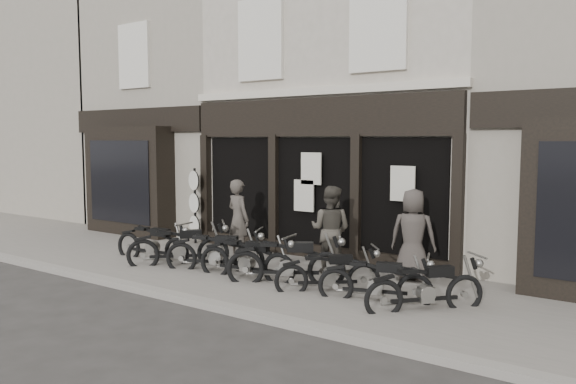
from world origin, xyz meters
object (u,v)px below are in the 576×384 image
Objects in this scene: advert_sign_post at (194,209)px; man_right at (413,235)px; man_left at (238,219)px; motorcycle_0 at (153,247)px; motorcycle_7 at (426,293)px; motorcycle_5 at (329,277)px; motorcycle_2 at (216,256)px; man_centre at (331,229)px; motorcycle_3 at (247,263)px; motorcycle_6 at (376,285)px; motorcycle_1 at (180,251)px; motorcycle_4 at (287,266)px.

man_right is at bearing 13.42° from advert_sign_post.
advert_sign_post reaches higher than man_left.
motorcycle_0 is 1.28× the size of motorcycle_7.
man_right is (0.96, 1.63, 0.66)m from motorcycle_5.
motorcycle_2 is 1.44m from man_left.
advert_sign_post reaches higher than motorcycle_5.
man_right is at bearing 71.40° from motorcycle_7.
motorcycle_2 is at bearing 20.79° from man_centre.
motorcycle_0 is 4.80m from motorcycle_5.
man_right is 6.44m from advert_sign_post.
motorcycle_5 is 0.96× the size of motorcycle_7.
motorcycle_3 reaches higher than motorcycle_6.
motorcycle_0 is 0.99× the size of motorcycle_3.
man_left is (0.65, 1.27, 0.63)m from motorcycle_1.
man_centre reaches higher than motorcycle_0.
motorcycle_5 is (1.87, 0.11, -0.04)m from motorcycle_3.
motorcycle_0 is at bearing 7.61° from man_centre.
motorcycle_2 is 1.86m from motorcycle_4.
motorcycle_5 is 0.90× the size of man_right.
man_right reaches higher than motorcycle_1.
motorcycle_6 reaches higher than motorcycle_5.
motorcycle_2 reaches higher than motorcycle_6.
motorcycle_7 is 2.07m from man_right.
motorcycle_3 is 1.20× the size of man_right.
man_centre is (-1.72, 1.32, 0.66)m from motorcycle_6.
motorcycle_5 is (0.97, -0.03, -0.07)m from motorcycle_4.
advert_sign_post reaches higher than motorcycle_7.
man_centre is (3.17, 1.28, 0.61)m from motorcycle_1.
motorcycle_4 is 1.27× the size of motorcycle_5.
man_right is (5.77, 1.65, 0.62)m from motorcycle_0.
motorcycle_0 is 3.83m from motorcycle_4.
motorcycle_2 is 2.53m from man_centre.
advert_sign_post reaches higher than motorcycle_0.
motorcycle_3 reaches higher than motorcycle_7.
advert_sign_post reaches higher than motorcycle_6.
motorcycle_3 is 1.20× the size of man_centre.
motorcycle_0 is at bearing 131.64° from motorcycle_7.
motorcycle_6 is 0.90× the size of advert_sign_post.
motorcycle_7 is at bearing -179.78° from man_left.
motorcycle_4 is at bearing -23.52° from motorcycle_2.
motorcycle_6 is at bearing 131.70° from motorcycle_7.
man_centre is at bearing -22.73° from motorcycle_1.
advert_sign_post is (-3.59, 2.16, 0.63)m from motorcycle_3.
man_right is at bearing 10.42° from motorcycle_0.
motorcycle_7 is at bearing -42.81° from motorcycle_5.
man_left is at bearing 32.78° from motorcycle_0.
motorcycle_5 is at bearing -44.10° from motorcycle_1.
motorcycle_7 is 3.02m from man_centre.
advert_sign_post reaches higher than man_centre.
man_centre is 0.86× the size of advert_sign_post.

